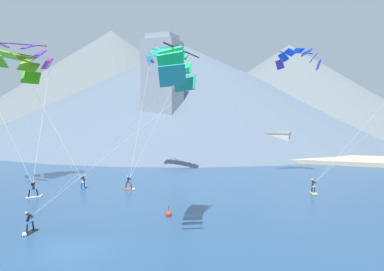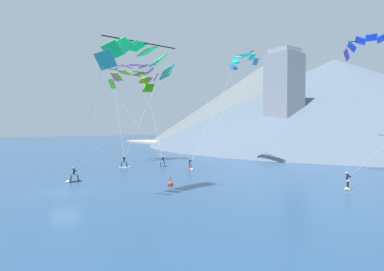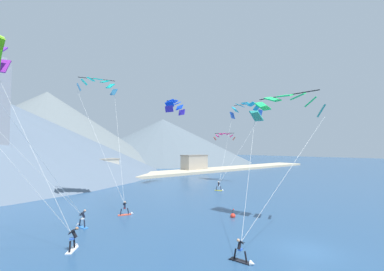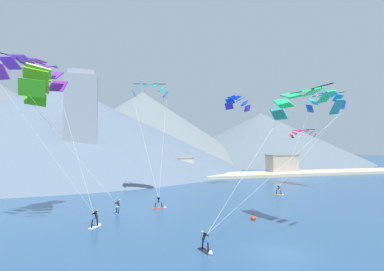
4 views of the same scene
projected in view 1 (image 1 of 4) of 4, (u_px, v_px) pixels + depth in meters
ground_plane at (70, 251)px, 23.87m from camera, size 400.00×400.00×0.00m
kitesurfer_near_lead at (35, 192)px, 38.70m from camera, size 1.36×1.64×1.80m
kitesurfer_near_trail at (84, 184)px, 43.02m from camera, size 0.77×1.79×1.70m
kitesurfer_mid_center at (130, 186)px, 42.47m from camera, size 1.78×0.85×1.63m
kitesurfer_far_left at (314, 190)px, 40.10m from camera, size 0.97×1.77×1.71m
kitesurfer_far_right at (28, 228)px, 27.21m from camera, size 0.74×1.78×1.63m
parafoil_kite_near_lead at (15, 52)px, 44.34m from camera, size 9.70×8.67×15.67m
parafoil_kite_near_trail at (14, 64)px, 43.41m from camera, size 10.07×8.39×14.56m
parafoil_kite_mid_center at (166, 53)px, 50.85m from camera, size 5.85×11.00×16.50m
parafoil_kite_far_right at (176, 66)px, 25.57m from camera, size 12.22×7.43×11.86m
parafoil_kite_distant_low_drift at (299, 57)px, 49.41m from camera, size 5.83×4.50×2.79m
race_marker_buoy at (169, 214)px, 31.84m from camera, size 0.56×0.56×1.02m
shoreline_strip at (237, 156)px, 71.38m from camera, size 180.00×10.00×0.70m
shore_building_harbour_front at (222, 142)px, 76.34m from camera, size 8.63×6.99×5.07m
shore_building_quay_east at (274, 144)px, 72.81m from camera, size 6.05×4.81×4.87m
shore_building_quay_west at (119, 137)px, 80.67m from camera, size 10.23×6.43×6.29m
highrise_tower at (163, 95)px, 79.55m from camera, size 7.00×7.00×24.90m
mountain_peak_west_ridge at (184, 92)px, 121.87m from camera, size 128.72×128.72×29.98m
mountain_peak_central_summit at (289, 91)px, 127.05m from camera, size 96.05×96.05×31.19m
mountain_peak_east_shoulder at (112, 82)px, 145.41m from camera, size 118.46×118.46×39.79m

